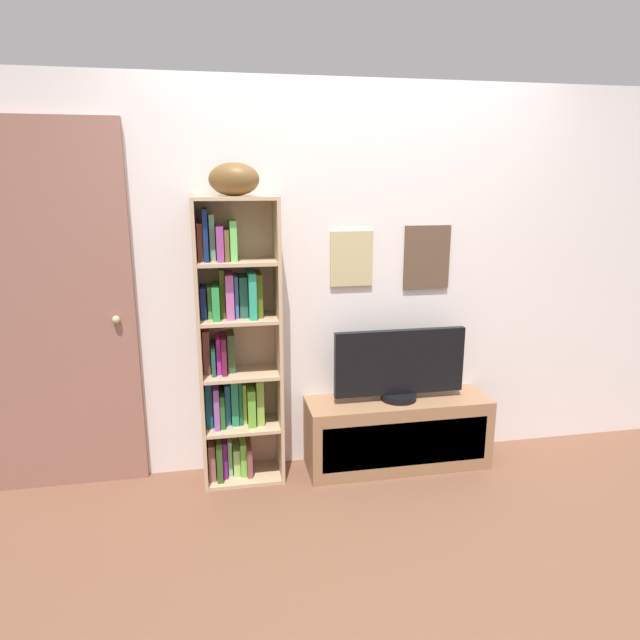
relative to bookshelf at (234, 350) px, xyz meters
The scene contains 7 objects.
ground 1.46m from the bookshelf, 54.96° to the right, with size 5.20×5.20×0.04m, color brown.
back_wall 0.80m from the bookshelf, 11.30° to the left, with size 4.80×0.08×2.31m.
bookshelf is the anchor object (origin of this frame).
football 0.96m from the bookshelf, 42.56° to the right, with size 0.28×0.18×0.18m, color brown.
tv_stand 1.15m from the bookshelf, ahead, with size 1.13×0.34×0.44m.
television 1.00m from the bookshelf, ahead, with size 0.81×0.22×0.44m.
door 1.00m from the bookshelf, behind, with size 0.85×0.09×2.08m.
Camera 1 is at (-0.79, -2.19, 1.76)m, focal length 31.81 mm.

